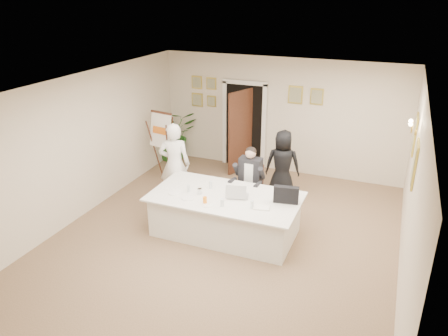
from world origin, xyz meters
TOP-DOWN VIEW (x-y plane):
  - floor at (0.00, 0.00)m, footprint 7.00×7.00m
  - ceiling at (0.00, 0.00)m, footprint 6.00×7.00m
  - wall_back at (0.00, 3.50)m, footprint 6.00×0.10m
  - wall_front at (0.00, -3.50)m, footprint 6.00×0.10m
  - wall_left at (-3.00, 0.00)m, footprint 0.10×7.00m
  - wall_right at (3.00, 0.00)m, footprint 0.10×7.00m
  - doorway at (-0.88, 3.32)m, footprint 1.14×0.86m
  - pictures_back_wall at (-0.80, 3.47)m, footprint 3.40×0.06m
  - pictures_right_wall at (2.97, 1.20)m, footprint 0.06×2.20m
  - wall_sconce at (2.90, 1.20)m, footprint 0.20×0.30m
  - conference_table at (-0.06, 0.11)m, footprint 2.72×1.45m
  - seated_man at (0.07, 1.09)m, footprint 0.65×0.69m
  - flip_chart at (-2.38, 1.98)m, footprint 0.58×0.40m
  - standing_man at (-1.51, 0.88)m, footprint 0.75×0.62m
  - standing_woman at (0.50, 2.00)m, footprint 0.82×0.61m
  - potted_palm at (-2.80, 3.20)m, footprint 1.60×1.58m
  - laptop at (0.17, 0.18)m, footprint 0.45×0.46m
  - laptop_bag at (1.03, 0.26)m, footprint 0.45×0.19m
  - paper_stack at (0.70, -0.10)m, footprint 0.30×0.24m
  - plate_left at (-0.96, -0.15)m, footprint 0.27×0.27m
  - plate_mid at (-0.64, -0.24)m, footprint 0.25×0.25m
  - plate_near at (-0.20, -0.35)m, footprint 0.26×0.26m
  - glass_a at (-0.75, 0.01)m, footprint 0.07×0.07m
  - glass_b at (0.05, -0.29)m, footprint 0.08×0.08m
  - glass_c at (0.55, -0.16)m, footprint 0.06×0.06m
  - glass_d at (-0.44, 0.31)m, footprint 0.07×0.07m
  - oj_glass at (-0.27, -0.31)m, footprint 0.09×0.09m
  - steel_jug at (-0.52, 0.00)m, footprint 0.10×0.10m

SIDE VIEW (x-z plane):
  - floor at x=0.00m, z-range 0.00..0.00m
  - conference_table at x=-0.06m, z-range 0.01..0.78m
  - potted_palm at x=-2.80m, z-range 0.00..1.34m
  - seated_man at x=0.07m, z-range 0.00..1.41m
  - flip_chart at x=-2.38m, z-range -0.06..1.56m
  - standing_woman at x=0.50m, z-range 0.00..1.52m
  - plate_left at x=-0.96m, z-range 0.78..0.79m
  - plate_mid at x=-0.64m, z-range 0.78..0.79m
  - plate_near at x=-0.20m, z-range 0.78..0.79m
  - paper_stack at x=0.70m, z-range 0.78..0.80m
  - steel_jug at x=-0.52m, z-range 0.78..0.89m
  - oj_glass at x=-0.27m, z-range 0.78..0.91m
  - glass_a at x=-0.75m, z-range 0.77..0.92m
  - glass_b at x=0.05m, z-range 0.77..0.92m
  - glass_c at x=0.55m, z-range 0.77..0.92m
  - glass_d at x=-0.44m, z-range 0.77..0.92m
  - standing_man at x=-1.51m, z-range 0.00..1.76m
  - laptop at x=0.17m, z-range 0.78..1.05m
  - laptop_bag at x=1.03m, z-range 0.77..1.08m
  - doorway at x=-0.88m, z-range -0.06..2.14m
  - wall_back at x=0.00m, z-range 0.00..2.80m
  - wall_front at x=0.00m, z-range 0.00..2.80m
  - wall_left at x=-3.00m, z-range 0.00..2.80m
  - wall_right at x=3.00m, z-range 0.00..2.80m
  - pictures_right_wall at x=2.97m, z-range 1.35..2.15m
  - pictures_back_wall at x=-0.80m, z-range 1.45..2.25m
  - wall_sconce at x=2.90m, z-range 1.98..2.22m
  - ceiling at x=0.00m, z-range 2.79..2.81m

